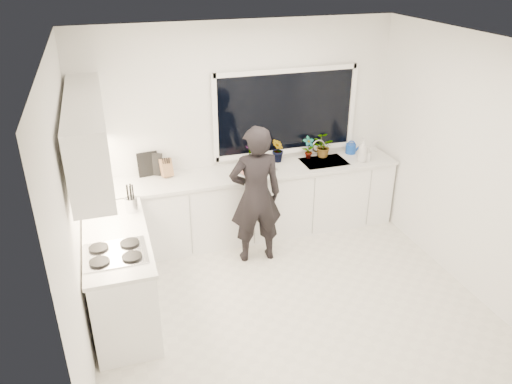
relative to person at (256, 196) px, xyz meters
name	(u,v)px	position (x,y,z in m)	size (l,w,h in m)	color
floor	(286,301)	(0.06, -0.90, -0.86)	(4.00, 3.50, 0.02)	beige
wall_back	(240,131)	(0.06, 0.86, 0.50)	(4.00, 0.02, 2.70)	white
wall_left	(71,218)	(-1.95, -0.90, 0.50)	(0.02, 3.50, 2.70)	white
wall_right	(465,163)	(2.07, -0.90, 0.50)	(0.02, 3.50, 2.70)	white
ceiling	(295,43)	(0.06, -0.90, 1.86)	(4.00, 3.50, 0.02)	white
window	(286,112)	(0.66, 0.83, 0.70)	(1.80, 0.02, 1.00)	black
base_cabinets_back	(248,205)	(0.06, 0.55, -0.41)	(3.92, 0.58, 0.88)	white
base_cabinets_left	(121,276)	(-1.61, -0.55, -0.41)	(0.58, 1.60, 0.88)	white
countertop_back	(248,173)	(0.06, 0.54, 0.05)	(3.94, 0.62, 0.04)	silver
countertop_left	(116,237)	(-1.61, -0.55, 0.05)	(0.62, 1.60, 0.04)	silver
upper_cabinets	(88,134)	(-1.73, -0.20, 1.00)	(0.34, 2.10, 0.70)	white
sink	(324,165)	(1.11, 0.55, 0.02)	(0.58, 0.42, 0.14)	silver
faucet	(318,148)	(1.11, 0.75, 0.18)	(0.03, 0.03, 0.22)	silver
stovetop	(115,253)	(-1.63, -0.90, 0.09)	(0.56, 0.48, 0.03)	black
person	(256,196)	(0.00, 0.00, 0.00)	(0.62, 0.41, 1.70)	black
pizza_tray	(255,170)	(0.15, 0.52, 0.09)	(0.47, 0.34, 0.03)	silver
pizza	(255,169)	(0.15, 0.52, 0.10)	(0.43, 0.30, 0.01)	red
watering_can	(351,149)	(1.58, 0.71, 0.14)	(0.14, 0.14, 0.13)	#1241AC
paper_towel_roll	(92,177)	(-1.79, 0.65, 0.20)	(0.11, 0.11, 0.26)	white
knife_block	(167,168)	(-0.92, 0.69, 0.18)	(0.13, 0.10, 0.22)	olive
utensil_crock	(131,205)	(-1.41, -0.10, 0.15)	(0.13, 0.13, 0.16)	silver
picture_frame_large	(154,164)	(-1.06, 0.79, 0.21)	(0.22, 0.02, 0.28)	black
picture_frame_small	(148,164)	(-1.13, 0.79, 0.22)	(0.25, 0.02, 0.30)	black
herb_plants	(299,149)	(0.81, 0.71, 0.22)	(1.27, 0.35, 0.33)	#26662D
soap_bottles	(364,151)	(1.60, 0.40, 0.22)	(0.21, 0.14, 0.32)	#D8BF66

